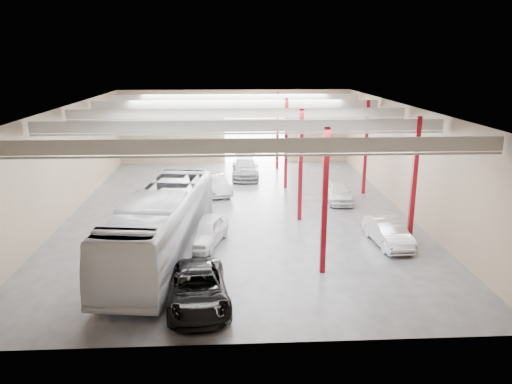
{
  "coord_description": "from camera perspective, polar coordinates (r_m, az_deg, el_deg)",
  "views": [
    {
      "loc": [
        -0.58,
        -31.98,
        10.06
      ],
      "look_at": [
        0.98,
        -3.21,
        2.2
      ],
      "focal_mm": 35.0,
      "sensor_mm": 36.0,
      "label": 1
    }
  ],
  "objects": [
    {
      "name": "car_row_a",
      "position": [
        27.63,
        -5.88,
        -4.5
      ],
      "size": [
        2.94,
        4.76,
        1.51
      ],
      "primitive_type": "imported",
      "rotation": [
        0.0,
        0.0,
        -0.28
      ],
      "color": "white",
      "rests_on": "ground"
    },
    {
      "name": "car_row_b",
      "position": [
        37.67,
        -4.67,
        0.85
      ],
      "size": [
        2.77,
        4.62,
        1.44
      ],
      "primitive_type": "imported",
      "rotation": [
        0.0,
        0.0,
        0.31
      ],
      "color": "#B1B1B6",
      "rests_on": "ground"
    },
    {
      "name": "car_right_near",
      "position": [
        28.41,
        14.88,
        -4.47
      ],
      "size": [
        1.87,
        4.47,
        1.43
      ],
      "primitive_type": "imported",
      "rotation": [
        0.0,
        0.0,
        0.08
      ],
      "color": "#BCBBC1",
      "rests_on": "ground"
    },
    {
      "name": "car_right_far",
      "position": [
        35.98,
        9.42,
        -0.0
      ],
      "size": [
        1.9,
        4.28,
        1.43
      ],
      "primitive_type": "imported",
      "rotation": [
        0.0,
        0.0,
        -0.05
      ],
      "color": "silver",
      "rests_on": "ground"
    },
    {
      "name": "car_row_c",
      "position": [
        42.71,
        -1.23,
        2.75
      ],
      "size": [
        2.42,
        5.63,
        1.62
      ],
      "primitive_type": "imported",
      "rotation": [
        0.0,
        0.0,
        -0.03
      ],
      "color": "gray",
      "rests_on": "ground"
    },
    {
      "name": "depot_shell",
      "position": [
        32.86,
        -1.82,
        6.35
      ],
      "size": [
        22.12,
        32.12,
        7.06
      ],
      "color": "#3F3F44",
      "rests_on": "ground"
    },
    {
      "name": "coach_bus",
      "position": [
        25.6,
        -10.74,
        -3.85
      ],
      "size": [
        4.73,
        13.2,
        3.6
      ],
      "primitive_type": "imported",
      "rotation": [
        0.0,
        0.0,
        -0.13
      ],
      "color": "silver",
      "rests_on": "ground"
    },
    {
      "name": "black_sedan",
      "position": [
        21.18,
        -6.74,
        -10.91
      ],
      "size": [
        3.09,
        5.68,
        1.51
      ],
      "primitive_type": "imported",
      "rotation": [
        0.0,
        0.0,
        0.11
      ],
      "color": "black",
      "rests_on": "ground"
    }
  ]
}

